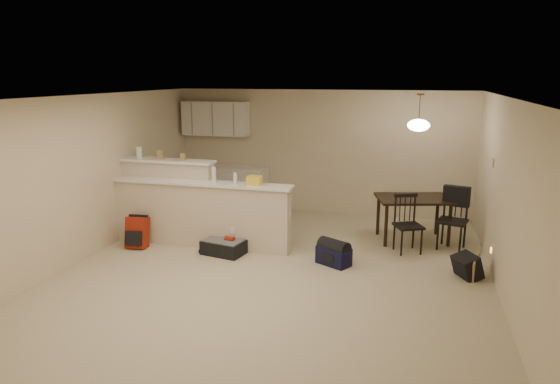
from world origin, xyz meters
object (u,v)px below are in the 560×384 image
(dining_chair_near, at_px, (408,224))
(black_daypack, at_px, (467,267))
(pendant_lamp, at_px, (419,125))
(dining_table, at_px, (414,203))
(navy_duffel, at_px, (334,256))
(suitcase, at_px, (224,247))
(red_backpack, at_px, (137,232))
(dining_chair_far, at_px, (452,220))

(dining_chair_near, xyz_separation_m, black_daypack, (0.84, -0.85, -0.30))
(pendant_lamp, bearing_deg, dining_chair_near, -95.57)
(dining_table, height_order, navy_duffel, dining_table)
(dining_table, xyz_separation_m, dining_chair_near, (-0.06, -0.64, -0.20))
(navy_duffel, bearing_deg, suitcase, -151.17)
(suitcase, distance_m, navy_duffel, 1.77)
(dining_table, relative_size, navy_duffel, 2.79)
(red_backpack, bearing_deg, dining_table, 14.97)
(dining_chair_near, bearing_deg, dining_chair_far, 2.24)
(suitcase, xyz_separation_m, navy_duffel, (1.77, 0.00, 0.03))
(dining_chair_far, bearing_deg, dining_chair_near, -137.70)
(pendant_lamp, distance_m, dining_chair_near, 1.65)
(dining_chair_far, bearing_deg, red_backpack, -150.20)
(navy_duffel, bearing_deg, red_backpack, -149.82)
(navy_duffel, bearing_deg, dining_chair_near, 67.66)
(pendant_lamp, relative_size, dining_chair_far, 0.62)
(dining_chair_near, relative_size, suitcase, 1.44)
(dining_table, bearing_deg, suitcase, -168.46)
(black_daypack, bearing_deg, pendant_lamp, -0.23)
(suitcase, relative_size, navy_duffel, 1.30)
(dining_chair_far, relative_size, navy_duffel, 2.01)
(dining_chair_near, xyz_separation_m, red_backpack, (-4.31, -0.93, -0.21))
(black_daypack, bearing_deg, dining_chair_far, -20.56)
(dining_table, height_order, suitcase, dining_table)
(dining_chair_near, height_order, dining_chair_far, dining_chair_far)
(dining_chair_near, height_order, black_daypack, dining_chair_near)
(dining_table, bearing_deg, black_daypack, -78.21)
(dining_table, height_order, black_daypack, dining_table)
(dining_chair_far, xyz_separation_m, navy_duffel, (-1.74, -1.19, -0.36))
(dining_table, distance_m, navy_duffel, 1.93)
(navy_duffel, distance_m, black_daypack, 1.89)
(dining_table, xyz_separation_m, pendant_lamp, (0.00, 0.00, 1.32))
(navy_duffel, relative_size, black_daypack, 1.36)
(dining_chair_near, relative_size, red_backpack, 1.83)
(pendant_lamp, distance_m, navy_duffel, 2.63)
(red_backpack, height_order, navy_duffel, red_backpack)
(dining_table, xyz_separation_m, navy_duffel, (-1.12, -1.49, -0.53))
(dining_chair_far, bearing_deg, pendant_lamp, 170.52)
(dining_chair_near, xyz_separation_m, navy_duffel, (-1.06, -0.85, -0.33))
(pendant_lamp, bearing_deg, navy_duffel, -126.95)
(dining_chair_near, relative_size, navy_duffel, 1.87)
(black_daypack, bearing_deg, red_backpack, 63.13)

